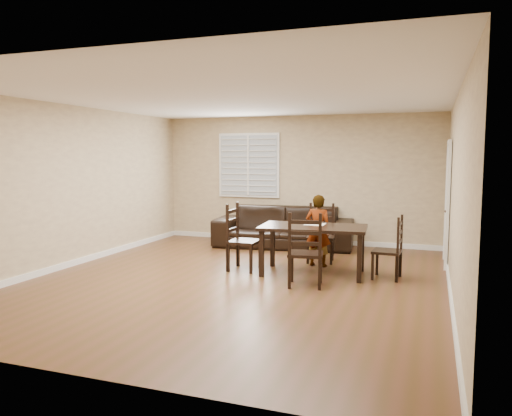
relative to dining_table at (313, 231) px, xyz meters
The scene contains 11 objects.
ground 1.41m from the dining_table, 142.12° to the right, with size 7.00×7.00×0.00m, color #56311D.
room 1.58m from the dining_table, 148.27° to the right, with size 6.04×7.04×2.72m.
dining_table is the anchor object (origin of this frame).
chair_near 1.07m from the dining_table, 95.12° to the left, with size 0.51×0.49×1.02m.
chair_far 0.90m from the dining_table, 84.37° to the right, with size 0.56×0.53×1.08m.
chair_left 1.27m from the dining_table, behind, with size 0.46×0.50×1.09m.
chair_right 1.26m from the dining_table, ahead, with size 0.44×0.46×0.97m.
child 0.60m from the dining_table, 94.82° to the left, with size 0.44×0.29×1.21m, color gray.
napkin 0.20m from the dining_table, 94.82° to the left, with size 0.32×0.32×0.00m, color beige.
donut 0.22m from the dining_table, 88.48° to the left, with size 0.10×0.10×0.04m.
sofa 2.42m from the dining_table, 117.46° to the left, with size 2.79×1.09×0.82m, color black.
Camera 1 is at (2.71, -6.82, 1.86)m, focal length 35.00 mm.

